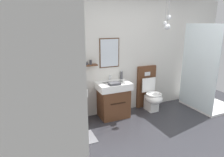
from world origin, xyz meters
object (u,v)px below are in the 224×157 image
object	(u,v)px
folded_hand_towel	(115,84)
vanity_sink_right	(113,99)
soap_dispenser	(121,75)
toilet	(150,94)
toothbrush_cup	(50,85)
shower_tray	(205,91)
vanity_sink_left	(67,106)

from	to	relation	value
folded_hand_towel	vanity_sink_right	bearing A→B (deg)	75.01
folded_hand_towel	soap_dispenser	bearing A→B (deg)	46.19
toilet	soap_dispenser	size ratio (longest dim) A/B	4.89
soap_dispenser	folded_hand_towel	size ratio (longest dim) A/B	0.93
vanity_sink_right	toothbrush_cup	world-z (taller)	toothbrush_cup
toothbrush_cup	folded_hand_towel	size ratio (longest dim) A/B	0.91
toothbrush_cup	toilet	bearing A→B (deg)	-4.22
shower_tray	toothbrush_cup	bearing A→B (deg)	169.75
toilet	vanity_sink_right	bearing A→B (deg)	-179.41
toilet	soap_dispenser	distance (m)	0.83
toothbrush_cup	shower_tray	size ratio (longest dim) A/B	0.10
vanity_sink_left	shower_tray	bearing A→B (deg)	-8.07
folded_hand_towel	shower_tray	world-z (taller)	shower_tray
vanity_sink_left	toilet	xyz separation A→B (m)	(1.91, 0.01, -0.02)
vanity_sink_right	soap_dispenser	distance (m)	0.56
vanity_sink_left	folded_hand_towel	world-z (taller)	folded_hand_towel
vanity_sink_right	folded_hand_towel	distance (m)	0.42
vanity_sink_left	vanity_sink_right	world-z (taller)	same
shower_tray	folded_hand_towel	bearing A→B (deg)	172.35
toilet	toothbrush_cup	distance (m)	2.23
vanity_sink_left	shower_tray	xyz separation A→B (m)	(3.14, -0.45, 0.01)
vanity_sink_right	shower_tray	world-z (taller)	shower_tray
toilet	shower_tray	size ratio (longest dim) A/B	0.51
vanity_sink_right	toilet	distance (m)	0.93
vanity_sink_left	toothbrush_cup	world-z (taller)	toothbrush_cup
toilet	folded_hand_towel	bearing A→B (deg)	-170.72
soap_dispenser	toothbrush_cup	bearing A→B (deg)	-179.61
vanity_sink_right	soap_dispenser	world-z (taller)	soap_dispenser
vanity_sink_left	toilet	distance (m)	1.91
vanity_sink_right	soap_dispenser	size ratio (longest dim) A/B	3.72
vanity_sink_right	soap_dispenser	xyz separation A→B (m)	(0.28, 0.18, 0.45)
toilet	folded_hand_towel	world-z (taller)	toilet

